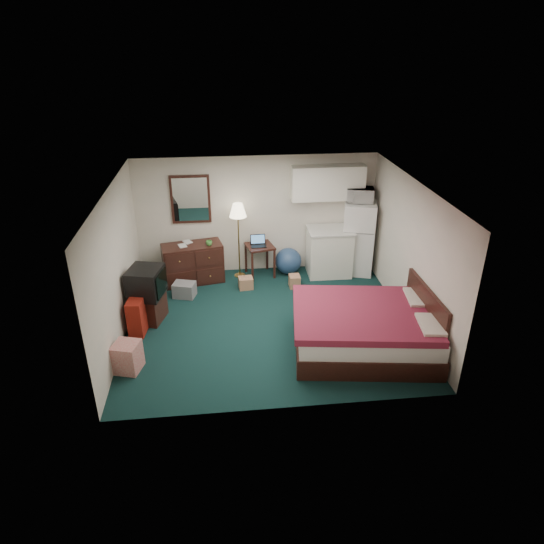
{
  "coord_description": "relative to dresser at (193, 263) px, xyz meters",
  "views": [
    {
      "loc": [
        -0.75,
        -7.41,
        4.66
      ],
      "look_at": [
        0.08,
        0.08,
        0.96
      ],
      "focal_mm": 32.0,
      "sensor_mm": 36.0,
      "label": 1
    }
  ],
  "objects": [
    {
      "name": "floor_lamp",
      "position": [
        0.97,
        0.14,
        0.4
      ],
      "size": [
        0.4,
        0.4,
        1.62
      ],
      "primitive_type": null,
      "rotation": [
        0.0,
        0.0,
        -0.16
      ],
      "color": "tan",
      "rests_on": "floor"
    },
    {
      "name": "laptop",
      "position": [
        1.37,
        0.09,
        0.39
      ],
      "size": [
        0.32,
        0.27,
        0.22
      ],
      "primitive_type": null,
      "rotation": [
        0.0,
        0.0,
        0.04
      ],
      "color": "black",
      "rests_on": "desk"
    },
    {
      "name": "upper_cabinets",
      "position": [
        2.83,
        0.28,
        1.54
      ],
      "size": [
        1.5,
        0.35,
        0.7
      ],
      "primitive_type": null,
      "color": "white",
      "rests_on": "walls"
    },
    {
      "name": "crt_tv",
      "position": [
        -0.74,
        -1.51,
        0.37
      ],
      "size": [
        0.7,
        0.73,
        0.53
      ],
      "primitive_type": null,
      "rotation": [
        0.0,
        0.0,
        -0.24
      ],
      "color": "black",
      "rests_on": "tv_stand"
    },
    {
      "name": "desk",
      "position": [
        1.4,
        0.14,
        -0.07
      ],
      "size": [
        0.65,
        0.65,
        0.69
      ],
      "primitive_type": null,
      "rotation": [
        0.0,
        0.0,
        0.22
      ],
      "color": "#3A1A16",
      "rests_on": "floor"
    },
    {
      "name": "book_b",
      "position": [
        -0.15,
        0.1,
        0.52
      ],
      "size": [
        0.14,
        0.09,
        0.21
      ],
      "primitive_type": "imported",
      "rotation": [
        0.0,
        0.0,
        0.49
      ],
      "color": "#9F765A",
      "rests_on": "dresser"
    },
    {
      "name": "mug",
      "position": [
        0.36,
        -0.07,
        0.48
      ],
      "size": [
        0.13,
        0.1,
        0.13
      ],
      "primitive_type": "imported",
      "rotation": [
        0.0,
        0.0,
        -0.03
      ],
      "color": "#48953B",
      "rests_on": "dresser"
    },
    {
      "name": "ceiling",
      "position": [
        1.38,
        -1.79,
        2.09
      ],
      "size": [
        5.0,
        4.5,
        0.01
      ],
      "primitive_type": "cube",
      "color": "beige",
      "rests_on": "walls"
    },
    {
      "name": "floor",
      "position": [
        1.38,
        -1.79,
        -0.41
      ],
      "size": [
        5.0,
        4.5,
        0.01
      ],
      "primitive_type": "cube",
      "color": "black",
      "rests_on": "ground"
    },
    {
      "name": "fridge",
      "position": [
        3.51,
        0.09,
        0.37
      ],
      "size": [
        0.8,
        0.8,
        1.56
      ],
      "primitive_type": null,
      "rotation": [
        0.0,
        0.0,
        -0.28
      ],
      "color": "white",
      "rests_on": "floor"
    },
    {
      "name": "walls",
      "position": [
        1.38,
        -1.79,
        0.84
      ],
      "size": [
        5.01,
        4.51,
        2.5
      ],
      "color": "beige",
      "rests_on": "floor"
    },
    {
      "name": "bed",
      "position": [
        2.86,
        -2.78,
        -0.06
      ],
      "size": [
        2.45,
        2.03,
        0.71
      ],
      "primitive_type": null,
      "rotation": [
        0.0,
        0.0,
        -0.14
      ],
      "color": "maroon",
      "rests_on": "floor"
    },
    {
      "name": "dresser",
      "position": [
        0.0,
        0.0,
        0.0
      ],
      "size": [
        1.3,
        0.78,
        0.83
      ],
      "primitive_type": null,
      "rotation": [
        0.0,
        0.0,
        0.2
      ],
      "color": "#3A1A16",
      "rests_on": "floor"
    },
    {
      "name": "kitchen_counter",
      "position": [
        2.88,
        0.06,
        0.08
      ],
      "size": [
        0.91,
        0.7,
        0.98
      ],
      "primitive_type": null,
      "rotation": [
        0.0,
        0.0,
        -0.02
      ],
      "color": "white",
      "rests_on": "floor"
    },
    {
      "name": "microwave",
      "position": [
        3.48,
        0.14,
        1.33
      ],
      "size": [
        0.59,
        0.41,
        0.37
      ],
      "primitive_type": "imported",
      "rotation": [
        0.0,
        0.0,
        -0.22
      ],
      "color": "white",
      "rests_on": "fridge"
    },
    {
      "name": "tv_stand",
      "position": [
        -0.76,
        -1.45,
        -0.15
      ],
      "size": [
        0.66,
        0.69,
        0.52
      ],
      "primitive_type": null,
      "rotation": [
        0.0,
        0.0,
        -0.28
      ],
      "color": "#3A1A16",
      "rests_on": "floor"
    },
    {
      "name": "mirror",
      "position": [
        0.03,
        0.43,
        1.24
      ],
      "size": [
        0.8,
        0.06,
        1.0
      ],
      "primitive_type": null,
      "color": "white",
      "rests_on": "walls"
    },
    {
      "name": "exercise_ball",
      "position": [
        2.02,
        0.16,
        -0.13
      ],
      "size": [
        0.67,
        0.67,
        0.57
      ],
      "primitive_type": "sphere",
      "rotation": [
        0.0,
        0.0,
        0.21
      ],
      "color": "navy",
      "rests_on": "floor"
    },
    {
      "name": "retail_box",
      "position": [
        -0.9,
        -2.92,
        -0.18
      ],
      "size": [
        0.46,
        0.46,
        0.47
      ],
      "primitive_type": null,
      "rotation": [
        0.0,
        0.0,
        -0.28
      ],
      "color": "beige",
      "rests_on": "floor"
    },
    {
      "name": "cardboard_box_b",
      "position": [
        2.06,
        -0.49,
        -0.29
      ],
      "size": [
        0.22,
        0.26,
        0.25
      ],
      "primitive_type": null,
      "rotation": [
        0.0,
        0.0,
        0.01
      ],
      "color": "#9F765A",
      "rests_on": "floor"
    },
    {
      "name": "book_a",
      "position": [
        -0.25,
        -0.07,
        0.52
      ],
      "size": [
        0.15,
        0.06,
        0.21
      ],
      "primitive_type": "imported",
      "rotation": [
        0.0,
        0.0,
        0.3
      ],
      "color": "#9F765A",
      "rests_on": "dresser"
    },
    {
      "name": "cardboard_box_a",
      "position": [
        1.06,
        -0.44,
        -0.29
      ],
      "size": [
        0.3,
        0.26,
        0.24
      ],
      "primitive_type": null,
      "rotation": [
        0.0,
        0.0,
        0.09
      ],
      "color": "#9F765A",
      "rests_on": "floor"
    },
    {
      "name": "suitcase",
      "position": [
        -0.89,
        -1.9,
        -0.09
      ],
      "size": [
        0.3,
        0.43,
        0.65
      ],
      "primitive_type": null,
      "rotation": [
        0.0,
        0.0,
        -0.12
      ],
      "color": "#6F0A01",
      "rests_on": "floor"
    },
    {
      "name": "file_bin",
      "position": [
        -0.16,
        -0.65,
        -0.27
      ],
      "size": [
        0.48,
        0.41,
        0.29
      ],
      "primitive_type": null,
      "rotation": [
        0.0,
        0.0,
        -0.28
      ],
      "color": "gray",
      "rests_on": "floor"
    },
    {
      "name": "headboard",
      "position": [
        3.84,
        -2.78,
        0.14
      ],
      "size": [
        0.06,
        1.56,
        1.0
      ],
      "primitive_type": null,
      "color": "#3A1A16",
      "rests_on": "walls"
    }
  ]
}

